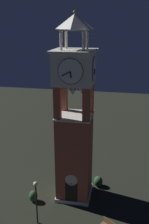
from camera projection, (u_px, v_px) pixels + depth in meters
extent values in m
plane|color=black|center=(74.00, 194.00, 25.10)|extent=(80.00, 80.00, 0.00)
cube|color=#9E4C38|center=(74.00, 157.00, 23.79)|extent=(2.94, 2.94, 8.04)
cube|color=silver|center=(74.00, 193.00, 25.05)|extent=(3.14, 3.14, 0.35)
cube|color=black|center=(71.00, 194.00, 23.35)|extent=(1.10, 0.04, 2.20)
cylinder|color=silver|center=(71.00, 180.00, 22.90)|extent=(1.10, 0.04, 1.10)
cube|color=#9E4C38|center=(57.00, 104.00, 21.14)|extent=(0.56, 0.56, 2.87)
cube|color=#9E4C38|center=(86.00, 105.00, 20.70)|extent=(0.56, 0.56, 2.87)
cube|color=#9E4C38|center=(64.00, 96.00, 23.34)|extent=(0.56, 0.56, 2.87)
cube|color=#9E4C38|center=(90.00, 97.00, 22.90)|extent=(0.56, 0.56, 2.87)
cube|color=silver|center=(74.00, 116.00, 22.47)|extent=(3.10, 3.10, 0.12)
cone|color=#4C4C51|center=(82.00, 91.00, 21.52)|extent=(0.54, 0.54, 0.50)
cone|color=#4C4C51|center=(77.00, 89.00, 22.34)|extent=(0.42, 0.42, 0.48)
cone|color=#4C4C51|center=(67.00, 90.00, 21.80)|extent=(0.51, 0.51, 0.54)
cone|color=#4C4C51|center=(73.00, 92.00, 21.13)|extent=(0.58, 0.58, 0.48)
cube|color=silver|center=(74.00, 68.00, 21.13)|extent=(3.18, 3.18, 2.60)
cylinder|color=white|center=(70.00, 71.00, 19.64)|extent=(1.98, 0.05, 1.98)
torus|color=black|center=(70.00, 71.00, 19.64)|extent=(2.00, 0.06, 2.00)
cube|color=black|center=(71.00, 75.00, 19.65)|extent=(0.16, 0.03, 0.50)
cube|color=black|center=(66.00, 74.00, 19.71)|extent=(0.72, 0.03, 0.44)
cylinder|color=white|center=(78.00, 65.00, 22.62)|extent=(1.98, 0.05, 1.98)
torus|color=black|center=(78.00, 65.00, 22.62)|extent=(2.00, 0.06, 2.00)
cube|color=black|center=(79.00, 68.00, 22.75)|extent=(0.16, 0.03, 0.50)
cube|color=black|center=(74.00, 67.00, 22.80)|extent=(0.72, 0.03, 0.44)
cylinder|color=white|center=(55.00, 67.00, 21.43)|extent=(0.05, 1.98, 1.98)
torus|color=black|center=(55.00, 67.00, 21.43)|extent=(0.06, 2.00, 2.00)
cube|color=black|center=(55.00, 70.00, 21.55)|extent=(0.03, 0.16, 0.50)
cube|color=black|center=(54.00, 70.00, 21.18)|extent=(0.03, 0.72, 0.44)
cylinder|color=white|center=(94.00, 69.00, 20.83)|extent=(0.05, 1.98, 1.98)
torus|color=black|center=(94.00, 69.00, 20.83)|extent=(0.06, 2.00, 2.00)
cube|color=black|center=(95.00, 72.00, 20.93)|extent=(0.03, 0.16, 0.50)
cube|color=black|center=(94.00, 72.00, 20.57)|extent=(0.03, 0.72, 0.44)
cube|color=silver|center=(74.00, 51.00, 20.68)|extent=(3.54, 3.54, 0.16)
cylinder|color=silver|center=(61.00, 41.00, 19.77)|extent=(0.22, 0.22, 1.44)
cylinder|color=silver|center=(84.00, 41.00, 19.45)|extent=(0.22, 0.22, 1.44)
cylinder|color=silver|center=(66.00, 39.00, 21.39)|extent=(0.22, 0.22, 1.44)
cylinder|color=silver|center=(87.00, 40.00, 21.07)|extent=(0.22, 0.22, 1.44)
cube|color=silver|center=(74.00, 30.00, 20.16)|extent=(2.19, 2.19, 0.12)
pyramid|color=silver|center=(74.00, 21.00, 19.96)|extent=(2.19, 2.19, 1.11)
sphere|color=#B79338|center=(74.00, 12.00, 19.74)|extent=(0.24, 0.24, 0.24)
cube|color=brown|center=(111.00, 224.00, 20.43)|extent=(1.34, 0.96, 0.44)
cylinder|color=black|center=(37.00, 205.00, 20.93)|extent=(0.12, 0.12, 3.60)
sphere|color=#F9EFCC|center=(35.00, 184.00, 20.29)|extent=(0.36, 0.36, 0.36)
ellipsoid|color=#28562D|center=(33.00, 196.00, 23.98)|extent=(0.81, 0.81, 1.09)
ellipsoid|color=#28562D|center=(98.00, 181.00, 26.23)|extent=(0.89, 0.89, 1.08)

